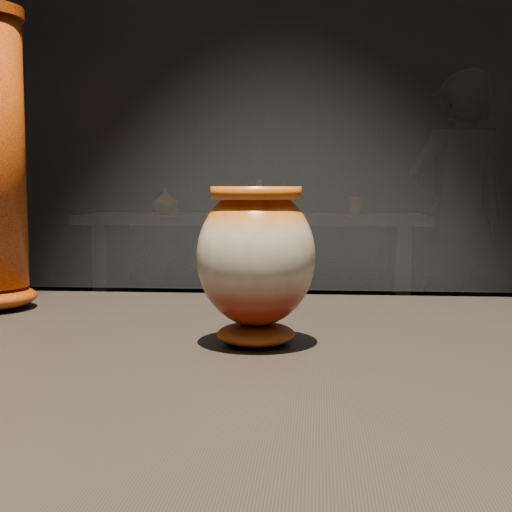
# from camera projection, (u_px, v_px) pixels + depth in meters

# --- Properties ---
(main_vase) EXTENTS (0.16, 0.16, 0.16)m
(main_vase) POSITION_uv_depth(u_px,v_px,m) (256.00, 259.00, 0.73)
(main_vase) COLOR maroon
(main_vase) RESTS_ON display_plinth
(back_shelf) EXTENTS (2.00, 0.60, 0.90)m
(back_shelf) POSITION_uv_depth(u_px,v_px,m) (253.00, 259.00, 4.20)
(back_shelf) COLOR black
(back_shelf) RESTS_ON ground
(back_vase_left) EXTENTS (0.19, 0.19, 0.15)m
(back_vase_left) POSITION_uv_depth(u_px,v_px,m) (165.00, 201.00, 4.18)
(back_vase_left) COLOR brown
(back_vase_left) RESTS_ON back_shelf
(back_vase_mid) EXTENTS (0.28, 0.28, 0.21)m
(back_vase_mid) POSITION_uv_depth(u_px,v_px,m) (259.00, 197.00, 4.19)
(back_vase_mid) COLOR maroon
(back_vase_mid) RESTS_ON back_shelf
(back_vase_right) EXTENTS (0.06, 0.06, 0.10)m
(back_vase_right) POSITION_uv_depth(u_px,v_px,m) (355.00, 206.00, 4.13)
(back_vase_right) COLOR brown
(back_vase_right) RESTS_ON back_shelf
(visitor) EXTENTS (0.74, 0.60, 1.75)m
(visitor) POSITION_uv_depth(u_px,v_px,m) (458.00, 217.00, 4.32)
(visitor) COLOR black
(visitor) RESTS_ON ground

